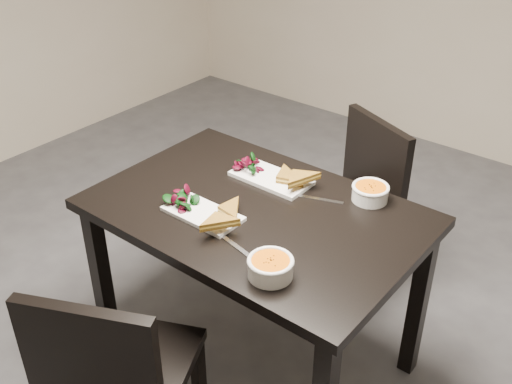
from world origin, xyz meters
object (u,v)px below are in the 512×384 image
(chair_near, at_px, (114,373))
(soup_bowl_near, at_px, (270,266))
(chair_far, at_px, (353,198))
(soup_bowl_far, at_px, (370,192))
(plate_near, at_px, (203,214))
(plate_far, at_px, (271,178))
(table, at_px, (256,230))

(chair_near, relative_size, soup_bowl_near, 5.80)
(chair_near, xyz_separation_m, chair_far, (0.05, 1.36, 0.00))
(soup_bowl_far, bearing_deg, plate_near, -131.82)
(soup_bowl_near, bearing_deg, soup_bowl_far, 88.02)
(chair_near, distance_m, soup_bowl_far, 1.10)
(plate_far, bearing_deg, plate_near, -96.14)
(table, bearing_deg, chair_near, -90.99)
(chair_near, xyz_separation_m, soup_bowl_near, (0.29, 0.42, 0.30))
(soup_bowl_near, relative_size, soup_bowl_far, 1.05)
(chair_far, distance_m, plate_far, 0.55)
(plate_far, bearing_deg, chair_far, 75.25)
(chair_near, relative_size, chair_far, 1.00)
(chair_near, height_order, chair_far, same)
(table, bearing_deg, plate_near, -127.61)
(table, distance_m, soup_bowl_near, 0.41)
(plate_far, bearing_deg, table, -67.55)
(chair_near, height_order, soup_bowl_far, chair_near)
(chair_near, height_order, plate_far, chair_near)
(table, height_order, soup_bowl_near, soup_bowl_near)
(chair_far, bearing_deg, soup_bowl_near, -52.14)
(soup_bowl_near, height_order, plate_far, soup_bowl_near)
(table, bearing_deg, plate_far, 112.45)
(chair_near, relative_size, plate_near, 2.94)
(table, xyz_separation_m, chair_far, (0.04, 0.66, -0.17))
(table, relative_size, chair_near, 1.41)
(plate_near, xyz_separation_m, plate_far, (0.04, 0.36, 0.00))
(table, height_order, chair_near, chair_near)
(plate_near, relative_size, plate_far, 0.91)
(soup_bowl_near, xyz_separation_m, plate_far, (-0.36, 0.47, -0.03))
(chair_near, height_order, plate_near, chair_near)
(plate_far, bearing_deg, soup_bowl_far, 16.34)
(chair_near, height_order, soup_bowl_near, chair_near)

